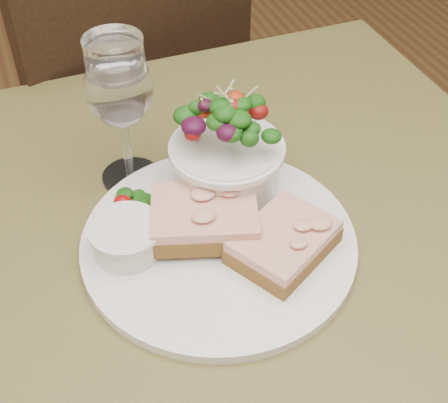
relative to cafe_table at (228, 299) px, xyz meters
name	(u,v)px	position (x,y,z in m)	size (l,w,h in m)	color
cafe_table	(228,299)	(0.00, 0.00, 0.00)	(0.80, 0.80, 0.75)	#46431E
chair_far	(122,189)	(-0.01, 0.63, -0.36)	(0.52, 0.52, 0.90)	black
dinner_plate	(219,242)	(-0.01, 0.00, 0.11)	(0.30, 0.30, 0.01)	white
sandwich_front	(284,242)	(0.05, -0.04, 0.13)	(0.13, 0.12, 0.03)	#452412
sandwich_back	(204,218)	(-0.02, 0.01, 0.14)	(0.14, 0.12, 0.03)	#452412
ramekin	(126,237)	(-0.11, 0.02, 0.13)	(0.07, 0.07, 0.04)	silver
salad_bowl	(227,147)	(0.03, 0.08, 0.17)	(0.12, 0.12, 0.13)	white
garnish	(130,201)	(-0.09, 0.08, 0.12)	(0.05, 0.04, 0.02)	#133A0A
wine_glass	(119,93)	(-0.07, 0.14, 0.22)	(0.08, 0.08, 0.18)	white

